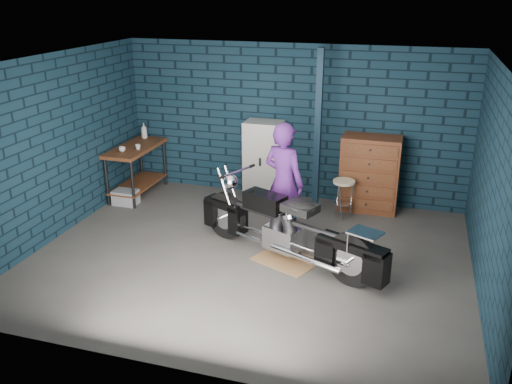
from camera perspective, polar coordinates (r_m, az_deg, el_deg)
ground at (r=7.71m, az=-0.67°, el=-6.81°), size 6.00×6.00×0.00m
room_walls at (r=7.54m, az=0.54°, el=8.02°), size 6.02×5.01×2.71m
support_post at (r=8.88m, az=6.50°, el=6.20°), size 0.10×0.10×2.70m
workbench at (r=10.02m, az=-12.41°, el=2.22°), size 0.60×1.40×0.91m
drip_mat at (r=7.63m, az=3.22°, el=-7.13°), size 1.01×0.90×0.01m
motorcycle at (r=7.38m, az=3.31°, el=-3.30°), size 2.63×1.65×1.13m
person at (r=7.90m, az=2.94°, el=1.00°), size 0.77×0.64×1.80m
storage_bin at (r=9.72m, az=-13.55°, el=-0.54°), size 0.41×0.29×0.25m
locker at (r=9.53m, az=0.82°, el=3.32°), size 0.66×0.47×1.40m
tool_chest at (r=9.25m, az=11.86°, el=1.87°), size 0.96×0.53×1.28m
shop_stool at (r=8.94m, az=9.15°, el=-0.76°), size 0.45×0.45×0.65m
cup_a at (r=9.61m, az=-13.91°, el=4.40°), size 0.15×0.15×0.09m
cup_b at (r=9.68m, az=-12.32°, el=4.65°), size 0.11×0.11×0.09m
bottle at (r=10.36m, az=-11.70°, el=6.35°), size 0.14×0.14×0.29m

